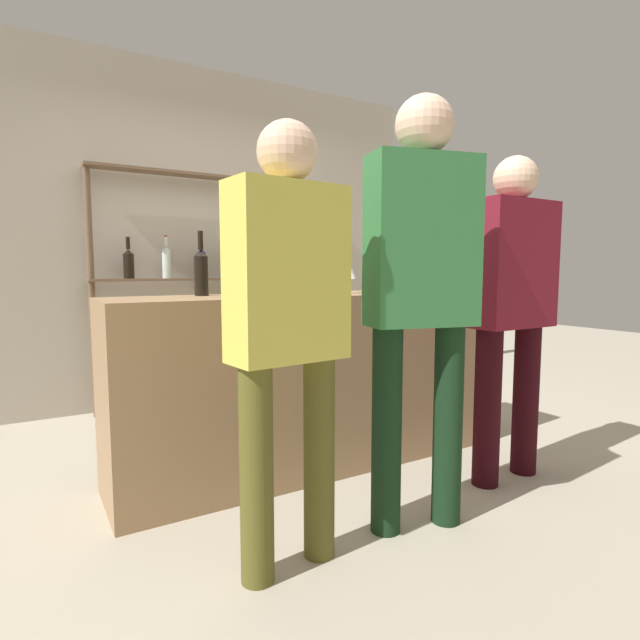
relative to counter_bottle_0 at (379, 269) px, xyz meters
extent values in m
plane|color=#B2A893|center=(-0.37, 0.05, -1.13)|extent=(16.00, 16.00, 0.00)
cube|color=#997551|center=(-0.37, 0.05, -0.63)|extent=(2.32, 0.52, 0.99)
cube|color=#B2A899|center=(-0.37, 1.91, 0.27)|extent=(3.92, 0.12, 2.80)
cylinder|color=brown|center=(-1.37, 1.73, -0.18)|extent=(0.05, 0.05, 1.90)
cylinder|color=brown|center=(0.62, 1.73, -0.18)|extent=(0.05, 0.05, 1.90)
cube|color=brown|center=(-0.37, 1.73, 0.76)|extent=(2.04, 0.18, 0.02)
cube|color=brown|center=(-0.37, 1.73, -0.08)|extent=(2.04, 0.18, 0.02)
cylinder|color=black|center=(-1.10, 1.73, 0.02)|extent=(0.08, 0.08, 0.19)
cone|color=black|center=(-1.10, 1.73, 0.13)|extent=(0.08, 0.08, 0.04)
cylinder|color=black|center=(-1.10, 1.73, 0.19)|extent=(0.03, 0.03, 0.08)
cylinder|color=black|center=(-1.10, 1.73, 0.24)|extent=(0.03, 0.03, 0.01)
cylinder|color=silver|center=(-0.81, 1.73, 0.04)|extent=(0.07, 0.07, 0.23)
cone|color=silver|center=(-0.81, 1.73, 0.17)|extent=(0.07, 0.07, 0.03)
cylinder|color=silver|center=(-0.81, 1.73, 0.22)|extent=(0.03, 0.03, 0.08)
cylinder|color=maroon|center=(-0.81, 1.73, 0.26)|extent=(0.03, 0.03, 0.01)
cylinder|color=#0F1956|center=(-0.52, 1.73, 0.03)|extent=(0.07, 0.07, 0.21)
cone|color=#0F1956|center=(-0.52, 1.73, 0.15)|extent=(0.07, 0.07, 0.03)
cylinder|color=#0F1956|center=(-0.52, 1.73, 0.21)|extent=(0.03, 0.03, 0.08)
cylinder|color=maroon|center=(-0.52, 1.73, 0.25)|extent=(0.03, 0.03, 0.01)
cylinder|color=black|center=(-0.23, 1.73, 0.03)|extent=(0.07, 0.07, 0.21)
cone|color=black|center=(-0.23, 1.73, 0.15)|extent=(0.07, 0.07, 0.03)
cylinder|color=black|center=(-0.23, 1.73, 0.21)|extent=(0.02, 0.02, 0.08)
cylinder|color=#232328|center=(-0.23, 1.73, 0.26)|extent=(0.03, 0.03, 0.01)
cylinder|color=black|center=(0.06, 1.73, 0.02)|extent=(0.07, 0.07, 0.19)
cone|color=black|center=(0.06, 1.73, 0.13)|extent=(0.07, 0.07, 0.03)
cylinder|color=black|center=(0.06, 1.73, 0.19)|extent=(0.03, 0.03, 0.09)
cylinder|color=maroon|center=(0.06, 1.73, 0.24)|extent=(0.03, 0.03, 0.01)
cylinder|color=silver|center=(0.35, 1.73, 0.03)|extent=(0.08, 0.08, 0.21)
cone|color=silver|center=(0.35, 1.73, 0.16)|extent=(0.08, 0.08, 0.03)
cylinder|color=silver|center=(0.35, 1.73, 0.22)|extent=(0.03, 0.03, 0.09)
cylinder|color=maroon|center=(0.35, 1.73, 0.27)|extent=(0.03, 0.03, 0.01)
cylinder|color=black|center=(0.00, 0.00, -0.02)|extent=(0.07, 0.07, 0.23)
cone|color=black|center=(0.00, 0.00, 0.11)|extent=(0.07, 0.07, 0.03)
cylinder|color=black|center=(0.00, 0.00, 0.16)|extent=(0.03, 0.03, 0.07)
cylinder|color=gold|center=(0.00, 0.00, 0.20)|extent=(0.03, 0.03, 0.01)
cylinder|color=black|center=(-1.01, 0.19, -0.04)|extent=(0.07, 0.07, 0.20)
cone|color=black|center=(-1.01, 0.19, 0.08)|extent=(0.07, 0.07, 0.03)
cylinder|color=black|center=(-1.01, 0.19, 0.14)|extent=(0.03, 0.03, 0.09)
cylinder|color=black|center=(-1.01, 0.19, 0.19)|extent=(0.03, 0.03, 0.01)
cylinder|color=brown|center=(-0.37, 0.03, -0.03)|extent=(0.08, 0.08, 0.21)
cone|color=brown|center=(-0.37, 0.03, 0.09)|extent=(0.08, 0.08, 0.04)
cylinder|color=brown|center=(-0.37, 0.03, 0.15)|extent=(0.03, 0.03, 0.07)
cylinder|color=#232328|center=(-0.37, 0.03, 0.19)|extent=(0.03, 0.03, 0.01)
cylinder|color=silver|center=(-0.70, -0.03, -0.03)|extent=(0.08, 0.08, 0.22)
cone|color=silver|center=(-0.70, -0.03, 0.10)|extent=(0.08, 0.08, 0.03)
cylinder|color=silver|center=(-0.70, -0.03, 0.16)|extent=(0.03, 0.03, 0.10)
cylinder|color=gold|center=(-0.70, -0.03, 0.22)|extent=(0.03, 0.03, 0.01)
cylinder|color=silver|center=(-0.20, 0.00, -0.14)|extent=(0.06, 0.06, 0.00)
cylinder|color=silver|center=(-0.20, 0.00, -0.10)|extent=(0.01, 0.01, 0.08)
cone|color=silver|center=(-0.20, 0.00, -0.01)|extent=(0.08, 0.08, 0.08)
cylinder|color=black|center=(0.32, 0.11, -0.03)|extent=(0.22, 0.22, 0.22)
cylinder|color=black|center=(0.32, 0.11, 0.09)|extent=(0.23, 0.23, 0.01)
cylinder|color=black|center=(0.53, -0.64, -0.71)|extent=(0.14, 0.14, 0.82)
cylinder|color=black|center=(0.22, -0.64, -0.71)|extent=(0.14, 0.14, 0.82)
cube|color=maroon|center=(0.38, -0.64, 0.02)|extent=(0.49, 0.22, 0.65)
sphere|color=#DBB293|center=(0.38, -0.64, 0.46)|extent=(0.22, 0.22, 0.22)
cylinder|color=brown|center=(-0.32, 0.91, -0.72)|extent=(0.11, 0.11, 0.81)
cylinder|color=brown|center=(-0.06, 0.91, -0.72)|extent=(0.11, 0.11, 0.81)
cube|color=#D1C64C|center=(-0.19, 0.91, 0.00)|extent=(0.40, 0.18, 0.64)
sphere|color=beige|center=(-0.19, 0.91, 0.43)|extent=(0.22, 0.22, 0.22)
cylinder|color=brown|center=(-0.86, -0.75, -0.73)|extent=(0.12, 0.12, 0.80)
cylinder|color=brown|center=(-1.13, -0.78, -0.73)|extent=(0.12, 0.12, 0.80)
cube|color=#D1C64C|center=(-1.00, -0.76, -0.02)|extent=(0.45, 0.23, 0.63)
sphere|color=#DBB293|center=(-1.00, -0.76, 0.41)|extent=(0.22, 0.22, 0.22)
cylinder|color=black|center=(-0.24, -0.81, -0.68)|extent=(0.13, 0.13, 0.89)
cylinder|color=black|center=(-0.52, -0.74, -0.68)|extent=(0.13, 0.13, 0.89)
cube|color=#2D6B38|center=(-0.38, -0.78, 0.11)|extent=(0.49, 0.31, 0.70)
sphere|color=#DBB293|center=(-0.38, -0.78, 0.58)|extent=(0.24, 0.24, 0.24)
camera|label=1|loc=(-1.82, -2.36, 0.00)|focal=28.00mm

